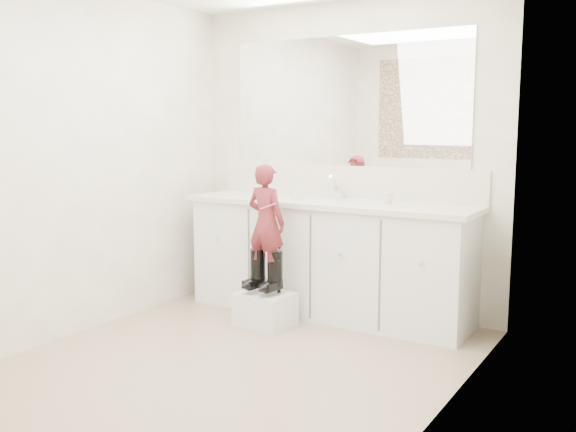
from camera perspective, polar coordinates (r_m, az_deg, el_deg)
The scene contains 18 objects.
floor at distance 4.08m, azimuth -4.76°, elevation -12.89°, with size 3.00×3.00×0.00m, color #846E57.
wall_back at distance 5.10m, azimuth 5.11°, elevation 5.17°, with size 2.60×2.60×0.00m, color beige.
wall_front at distance 2.76m, azimuth -23.77°, elevation 2.00°, with size 2.60×2.60×0.00m, color beige.
wall_left at distance 4.71m, azimuth -17.87°, elevation 4.56°, with size 3.00×3.00×0.00m, color beige.
wall_right at distance 3.22m, azimuth 14.01°, elevation 3.23°, with size 3.00×3.00×0.00m, color beige.
vanity_cabinet at distance 4.96m, azimuth 3.58°, elevation -3.94°, with size 2.20×0.55×0.85m, color silver.
countertop at distance 4.87m, azimuth 3.54°, elevation 1.15°, with size 2.28×0.58×0.04m, color beige.
backsplash at distance 5.10m, azimuth 5.01°, elevation 3.08°, with size 2.28×0.03×0.25m, color beige.
mirror at distance 5.09m, azimuth 5.11°, elevation 10.12°, with size 2.00×0.02×1.00m, color white.
dot_panel at distance 2.76m, azimuth -24.14°, elevation 11.34°, with size 2.00×0.01×1.20m, color #472819.
faucet at distance 5.01m, azimuth 4.44°, elevation 2.14°, with size 0.08×0.08×0.10m, color silver.
cup at distance 4.72m, azimuth 8.85°, elevation 1.61°, with size 0.09×0.09×0.09m, color beige.
soap_bottle at distance 4.97m, azimuth 0.83°, elevation 2.49°, with size 0.07×0.08×0.17m, color silver.
step_stool at distance 4.74m, azimuth -2.06°, elevation -8.29°, with size 0.38×0.32×0.24m, color silver.
boot_left at distance 4.73m, azimuth -2.70°, elevation -4.83°, with size 0.12×0.21×0.32m, color black, non-canonical shape.
boot_right at distance 4.65m, azimuth -1.16°, elevation -5.05°, with size 0.12×0.21×0.32m, color black, non-canonical shape.
toddler at distance 4.62m, azimuth -1.96°, elevation -0.56°, with size 0.31×0.20×0.84m, color #A93441.
toothbrush at distance 4.49m, azimuth -1.78°, elevation 0.87°, with size 0.01×0.01×0.14m, color #CF5079.
Camera 1 is at (2.26, -3.06, 1.46)m, focal length 40.00 mm.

